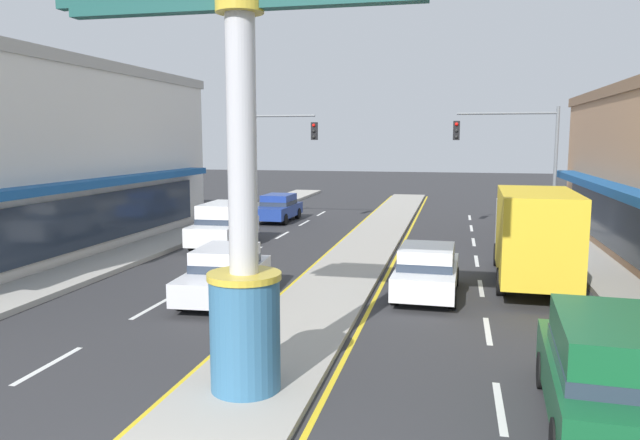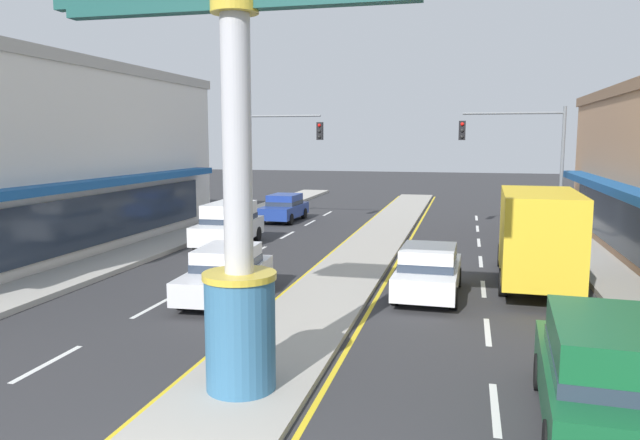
{
  "view_description": "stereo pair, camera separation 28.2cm",
  "coord_description": "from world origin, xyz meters",
  "px_view_note": "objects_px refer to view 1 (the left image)",
  "views": [
    {
      "loc": [
        3.68,
        -5.84,
        4.73
      ],
      "look_at": [
        0.23,
        9.51,
        2.6
      ],
      "focal_mm": 34.02,
      "sensor_mm": 36.0,
      "label": 1
    },
    {
      "loc": [
        3.95,
        -5.78,
        4.73
      ],
      "look_at": [
        0.23,
        9.51,
        2.6
      ],
      "focal_mm": 34.02,
      "sensor_mm": 36.0,
      "label": 2
    }
  ],
  "objects_px": {
    "suv_near_left_lane": "(610,372)",
    "suv_far_left_oncoming": "(224,224)",
    "storefront_left": "(1,158)",
    "box_truck_near_right_lane": "(533,233)",
    "traffic_light_right_side": "(517,148)",
    "sedan_kerb_right": "(278,207)",
    "district_sign": "(242,175)",
    "traffic_light_left_side": "(263,147)",
    "sedan_mid_left_lane": "(225,273)",
    "sedan_far_right_lane": "(427,270)"
  },
  "relations": [
    {
      "from": "suv_near_left_lane",
      "to": "suv_far_left_oncoming",
      "type": "relative_size",
      "value": 1.01
    },
    {
      "from": "storefront_left",
      "to": "suv_near_left_lane",
      "type": "height_order",
      "value": "storefront_left"
    },
    {
      "from": "storefront_left",
      "to": "box_truck_near_right_lane",
      "type": "bearing_deg",
      "value": -2.51
    },
    {
      "from": "traffic_light_right_side",
      "to": "sedan_kerb_right",
      "type": "bearing_deg",
      "value": 168.07
    },
    {
      "from": "storefront_left",
      "to": "suv_near_left_lane",
      "type": "bearing_deg",
      "value": -28.19
    },
    {
      "from": "district_sign",
      "to": "box_truck_near_right_lane",
      "type": "height_order",
      "value": "district_sign"
    },
    {
      "from": "traffic_light_right_side",
      "to": "suv_near_left_lane",
      "type": "xyz_separation_m",
      "value": [
        -0.29,
        -20.24,
        -3.26
      ]
    },
    {
      "from": "traffic_light_left_side",
      "to": "box_truck_near_right_lane",
      "type": "xyz_separation_m",
      "value": [
        12.65,
        -11.07,
        -2.55
      ]
    },
    {
      "from": "storefront_left",
      "to": "traffic_light_left_side",
      "type": "height_order",
      "value": "storefront_left"
    },
    {
      "from": "suv_far_left_oncoming",
      "to": "district_sign",
      "type": "bearing_deg",
      "value": -67.05
    },
    {
      "from": "suv_far_left_oncoming",
      "to": "suv_near_left_lane",
      "type": "bearing_deg",
      "value": -49.69
    },
    {
      "from": "box_truck_near_right_lane",
      "to": "sedan_mid_left_lane",
      "type": "bearing_deg",
      "value": -157.46
    },
    {
      "from": "sedan_far_right_lane",
      "to": "suv_far_left_oncoming",
      "type": "bearing_deg",
      "value": 143.96
    },
    {
      "from": "suv_near_left_lane",
      "to": "sedan_kerb_right",
      "type": "xyz_separation_m",
      "value": [
        -12.41,
        22.92,
        -0.2
      ]
    },
    {
      "from": "district_sign",
      "to": "storefront_left",
      "type": "distance_m",
      "value": 18.05
    },
    {
      "from": "box_truck_near_right_lane",
      "to": "sedan_mid_left_lane",
      "type": "xyz_separation_m",
      "value": [
        -9.07,
        -3.77,
        -0.91
      ]
    },
    {
      "from": "traffic_light_right_side",
      "to": "district_sign",
      "type": "bearing_deg",
      "value": -107.76
    },
    {
      "from": "sedan_mid_left_lane",
      "to": "district_sign",
      "type": "bearing_deg",
      "value": -65.41
    },
    {
      "from": "sedan_far_right_lane",
      "to": "suv_far_left_oncoming",
      "type": "relative_size",
      "value": 0.93
    },
    {
      "from": "district_sign",
      "to": "traffic_light_right_side",
      "type": "relative_size",
      "value": 1.32
    },
    {
      "from": "sedan_kerb_right",
      "to": "suv_far_left_oncoming",
      "type": "bearing_deg",
      "value": -90.03
    },
    {
      "from": "district_sign",
      "to": "traffic_light_right_side",
      "type": "distance_m",
      "value": 21.29
    },
    {
      "from": "sedan_mid_left_lane",
      "to": "suv_far_left_oncoming",
      "type": "xyz_separation_m",
      "value": [
        -3.3,
        8.31,
        0.2
      ]
    },
    {
      "from": "traffic_light_right_side",
      "to": "sedan_far_right_lane",
      "type": "distance_m",
      "value": 13.22
    },
    {
      "from": "traffic_light_left_side",
      "to": "sedan_mid_left_lane",
      "type": "bearing_deg",
      "value": -76.43
    },
    {
      "from": "traffic_light_right_side",
      "to": "traffic_light_left_side",
      "type": "bearing_deg",
      "value": 175.93
    },
    {
      "from": "district_sign",
      "to": "suv_far_left_oncoming",
      "type": "height_order",
      "value": "district_sign"
    },
    {
      "from": "district_sign",
      "to": "suv_near_left_lane",
      "type": "bearing_deg",
      "value": 0.32
    },
    {
      "from": "storefront_left",
      "to": "suv_near_left_lane",
      "type": "xyz_separation_m",
      "value": [
        20.5,
        -10.99,
        -2.96
      ]
    },
    {
      "from": "traffic_light_right_side",
      "to": "suv_far_left_oncoming",
      "type": "height_order",
      "value": "traffic_light_right_side"
    },
    {
      "from": "traffic_light_right_side",
      "to": "sedan_mid_left_lane",
      "type": "height_order",
      "value": "traffic_light_right_side"
    },
    {
      "from": "district_sign",
      "to": "traffic_light_right_side",
      "type": "bearing_deg",
      "value": 72.24
    },
    {
      "from": "storefront_left",
      "to": "sedan_mid_left_lane",
      "type": "relative_size",
      "value": 5.13
    },
    {
      "from": "box_truck_near_right_lane",
      "to": "suv_near_left_lane",
      "type": "relative_size",
      "value": 1.48
    },
    {
      "from": "box_truck_near_right_lane",
      "to": "sedan_far_right_lane",
      "type": "xyz_separation_m",
      "value": [
        -3.26,
        -2.09,
        -0.91
      ]
    },
    {
      "from": "storefront_left",
      "to": "suv_far_left_oncoming",
      "type": "relative_size",
      "value": 4.83
    },
    {
      "from": "traffic_light_left_side",
      "to": "sedan_mid_left_lane",
      "type": "height_order",
      "value": "traffic_light_left_side"
    },
    {
      "from": "sedan_mid_left_lane",
      "to": "sedan_kerb_right",
      "type": "xyz_separation_m",
      "value": [
        -3.3,
        16.6,
        0.0
      ]
    },
    {
      "from": "traffic_light_left_side",
      "to": "traffic_light_right_side",
      "type": "bearing_deg",
      "value": -4.07
    },
    {
      "from": "box_truck_near_right_lane",
      "to": "suv_far_left_oncoming",
      "type": "distance_m",
      "value": 13.2
    },
    {
      "from": "sedan_far_right_lane",
      "to": "sedan_mid_left_lane",
      "type": "xyz_separation_m",
      "value": [
        -5.82,
        -1.67,
        0.0
      ]
    },
    {
      "from": "traffic_light_left_side",
      "to": "sedan_mid_left_lane",
      "type": "distance_m",
      "value": 15.65
    },
    {
      "from": "storefront_left",
      "to": "box_truck_near_right_lane",
      "type": "relative_size",
      "value": 3.24
    },
    {
      "from": "suv_far_left_oncoming",
      "to": "sedan_kerb_right",
      "type": "bearing_deg",
      "value": 89.97
    },
    {
      "from": "traffic_light_left_side",
      "to": "box_truck_near_right_lane",
      "type": "height_order",
      "value": "traffic_light_left_side"
    },
    {
      "from": "storefront_left",
      "to": "suv_near_left_lane",
      "type": "relative_size",
      "value": 4.8
    },
    {
      "from": "traffic_light_right_side",
      "to": "box_truck_near_right_lane",
      "type": "distance_m",
      "value": 10.47
    },
    {
      "from": "box_truck_near_right_lane",
      "to": "sedan_kerb_right",
      "type": "height_order",
      "value": "box_truck_near_right_lane"
    },
    {
      "from": "traffic_light_left_side",
      "to": "sedan_kerb_right",
      "type": "xyz_separation_m",
      "value": [
        0.29,
        1.76,
        -3.46
      ]
    },
    {
      "from": "district_sign",
      "to": "storefront_left",
      "type": "xyz_separation_m",
      "value": [
        -14.3,
        11.02,
        -0.14
      ]
    }
  ]
}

